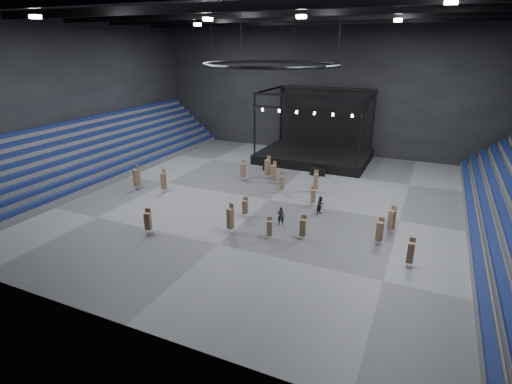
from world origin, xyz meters
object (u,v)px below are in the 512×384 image
at_px(chair_stack_8, 392,220).
at_px(man_center, 281,216).
at_px(chair_stack_9, 411,252).
at_px(chair_stack_15, 243,170).
at_px(flight_case_right, 320,173).
at_px(chair_stack_3, 163,181).
at_px(chair_stack_12, 269,228).
at_px(crew_member, 321,205).
at_px(chair_stack_13, 137,177).
at_px(chair_stack_7, 230,218).
at_px(flight_case_left, 268,168).
at_px(chair_stack_2, 282,182).
at_px(stage, 316,149).
at_px(chair_stack_0, 268,167).
at_px(chair_stack_1, 245,207).
at_px(chair_stack_4, 273,172).
at_px(chair_stack_14, 313,196).
at_px(chair_stack_11, 148,220).
at_px(chair_stack_5, 380,231).
at_px(chair_stack_6, 303,227).
at_px(flight_case_mid, 316,172).

height_order(chair_stack_8, man_center, chair_stack_8).
relative_size(chair_stack_9, chair_stack_15, 0.95).
height_order(flight_case_right, chair_stack_3, chair_stack_3).
distance_m(chair_stack_12, crew_member, 6.97).
height_order(chair_stack_12, chair_stack_13, chair_stack_13).
distance_m(chair_stack_7, chair_stack_8, 13.21).
height_order(flight_case_left, man_center, man_center).
xyz_separation_m(flight_case_left, chair_stack_3, (-6.98, -11.56, 0.92)).
xyz_separation_m(chair_stack_2, chair_stack_15, (-5.56, 2.14, 0.08)).
height_order(stage, chair_stack_8, stage).
bearing_deg(chair_stack_0, chair_stack_3, -115.65).
relative_size(chair_stack_1, chair_stack_3, 0.75).
height_order(flight_case_left, chair_stack_15, chair_stack_15).
bearing_deg(crew_member, chair_stack_12, -177.60).
bearing_deg(chair_stack_15, chair_stack_9, -48.83).
relative_size(flight_case_right, chair_stack_0, 0.44).
height_order(chair_stack_9, man_center, chair_stack_9).
bearing_deg(chair_stack_4, chair_stack_9, -19.20).
relative_size(chair_stack_1, chair_stack_12, 1.01).
relative_size(chair_stack_14, chair_stack_15, 0.84).
bearing_deg(chair_stack_15, chair_stack_11, -109.82).
height_order(stage, flight_case_left, stage).
height_order(chair_stack_5, chair_stack_11, chair_stack_5).
bearing_deg(chair_stack_8, man_center, -145.04).
bearing_deg(chair_stack_14, chair_stack_1, -149.33).
xyz_separation_m(flight_case_right, chair_stack_7, (-2.64, -17.80, 0.90)).
distance_m(chair_stack_0, crew_member, 11.38).
distance_m(chair_stack_4, chair_stack_8, 15.57).
distance_m(flight_case_left, chair_stack_2, 8.01).
bearing_deg(chair_stack_15, chair_stack_5, -46.48).
bearing_deg(chair_stack_6, chair_stack_8, 28.94).
distance_m(stage, man_center, 21.59).
bearing_deg(chair_stack_0, chair_stack_2, -33.08).
bearing_deg(chair_stack_15, chair_stack_2, -36.87).
xyz_separation_m(flight_case_left, chair_stack_11, (-2.25, -20.06, 0.78)).
height_order(chair_stack_11, chair_stack_14, chair_stack_11).
distance_m(flight_case_mid, chair_stack_7, 17.97).
bearing_deg(chair_stack_3, chair_stack_11, -65.86).
distance_m(chair_stack_2, man_center, 7.90).
bearing_deg(flight_case_left, chair_stack_9, -43.40).
bearing_deg(chair_stack_14, chair_stack_12, -114.18).
xyz_separation_m(chair_stack_1, chair_stack_3, (-10.58, 2.27, 0.28)).
bearing_deg(chair_stack_3, flight_case_left, 53.92).
xyz_separation_m(chair_stack_12, chair_stack_14, (1.18, 8.17, 0.06)).
height_order(stage, chair_stack_2, stage).
relative_size(chair_stack_2, chair_stack_3, 0.89).
xyz_separation_m(chair_stack_4, crew_member, (7.15, -6.18, -0.46)).
distance_m(chair_stack_3, chair_stack_12, 15.18).
distance_m(stage, flight_case_right, 7.19).
bearing_deg(chair_stack_9, stage, 122.77).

